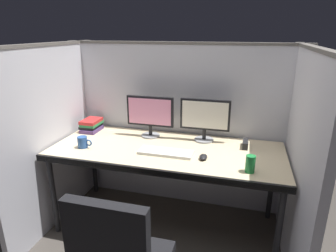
{
  "coord_description": "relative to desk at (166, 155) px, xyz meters",
  "views": [
    {
      "loc": [
        0.59,
        -1.82,
        1.67
      ],
      "look_at": [
        0.0,
        0.35,
        0.92
      ],
      "focal_mm": 30.85,
      "sensor_mm": 36.0,
      "label": 1
    }
  ],
  "objects": [
    {
      "name": "ground_plane",
      "position": [
        0.0,
        -0.29,
        -0.69
      ],
      "size": [
        8.0,
        8.0,
        0.0
      ],
      "primitive_type": "plane",
      "color": "#423D38"
    },
    {
      "name": "cubicle_partition_rear",
      "position": [
        0.0,
        0.46,
        0.1
      ],
      "size": [
        2.21,
        0.06,
        1.57
      ],
      "color": "silver",
      "rests_on": "ground"
    },
    {
      "name": "cubicle_partition_left",
      "position": [
        -0.99,
        -0.09,
        0.1
      ],
      "size": [
        0.06,
        1.41,
        1.57
      ],
      "color": "silver",
      "rests_on": "ground"
    },
    {
      "name": "cubicle_partition_right",
      "position": [
        0.99,
        -0.09,
        0.1
      ],
      "size": [
        0.06,
        1.41,
        1.57
      ],
      "color": "silver",
      "rests_on": "ground"
    },
    {
      "name": "desk",
      "position": [
        0.0,
        0.0,
        0.0
      ],
      "size": [
        1.9,
        0.8,
        0.74
      ],
      "color": "beige",
      "rests_on": "ground"
    },
    {
      "name": "monitor_left",
      "position": [
        -0.22,
        0.25,
        0.27
      ],
      "size": [
        0.43,
        0.17,
        0.37
      ],
      "color": "gray",
      "rests_on": "desk"
    },
    {
      "name": "monitor_right",
      "position": [
        0.27,
        0.27,
        0.27
      ],
      "size": [
        0.43,
        0.17,
        0.37
      ],
      "color": "gray",
      "rests_on": "desk"
    },
    {
      "name": "keyboard_main",
      "position": [
        0.02,
        -0.09,
        0.06
      ],
      "size": [
        0.43,
        0.15,
        0.02
      ],
      "primitive_type": "cube",
      "color": "silver",
      "rests_on": "desk"
    },
    {
      "name": "computer_mouse",
      "position": [
        0.32,
        -0.11,
        0.07
      ],
      "size": [
        0.06,
        0.1,
        0.04
      ],
      "color": "black",
      "rests_on": "desk"
    },
    {
      "name": "red_stapler",
      "position": [
        0.63,
        0.22,
        0.08
      ],
      "size": [
        0.04,
        0.15,
        0.06
      ],
      "primitive_type": "cube",
      "color": "black",
      "rests_on": "desk"
    },
    {
      "name": "book_stack",
      "position": [
        -0.82,
        0.25,
        0.11
      ],
      "size": [
        0.16,
        0.23,
        0.11
      ],
      "color": "#4C3366",
      "rests_on": "desk"
    },
    {
      "name": "coffee_mug",
      "position": [
        -0.67,
        -0.15,
        0.1
      ],
      "size": [
        0.13,
        0.08,
        0.09
      ],
      "color": "#264C8C",
      "rests_on": "desk"
    },
    {
      "name": "soda_can",
      "position": [
        0.67,
        -0.24,
        0.11
      ],
      "size": [
        0.07,
        0.07,
        0.12
      ],
      "primitive_type": "cylinder",
      "color": "#197233",
      "rests_on": "desk"
    }
  ]
}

